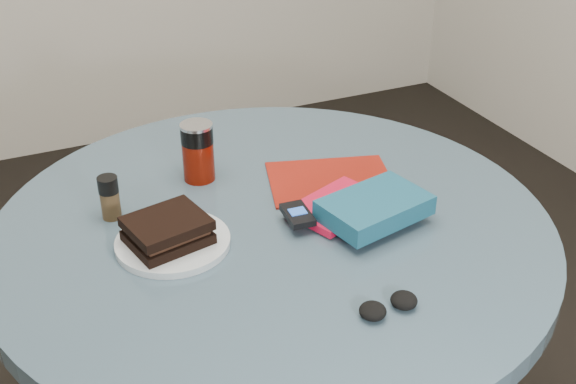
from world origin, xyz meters
name	(u,v)px	position (x,y,z in m)	size (l,w,h in m)	color
table	(274,292)	(0.00, 0.00, 0.59)	(1.00, 1.00, 0.75)	black
plate	(173,242)	(-0.19, 0.00, 0.76)	(0.19, 0.19, 0.01)	silver
sandwich	(167,230)	(-0.19, -0.01, 0.78)	(0.15, 0.13, 0.04)	black
soda_can	(198,152)	(-0.07, 0.20, 0.81)	(0.08, 0.08, 0.12)	#661105
pepper_grinder	(110,197)	(-0.26, 0.13, 0.79)	(0.04, 0.04, 0.08)	#45331D
magazine	(331,181)	(0.16, 0.08, 0.75)	(0.24, 0.18, 0.00)	maroon
red_book	(338,206)	(0.12, -0.02, 0.76)	(0.17, 0.11, 0.01)	red
novel	(375,207)	(0.16, -0.09, 0.79)	(0.18, 0.12, 0.04)	navy
mp3_player	(298,215)	(0.03, -0.04, 0.77)	(0.05, 0.08, 0.01)	black
headphones	(388,306)	(0.06, -0.30, 0.76)	(0.10, 0.05, 0.02)	black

